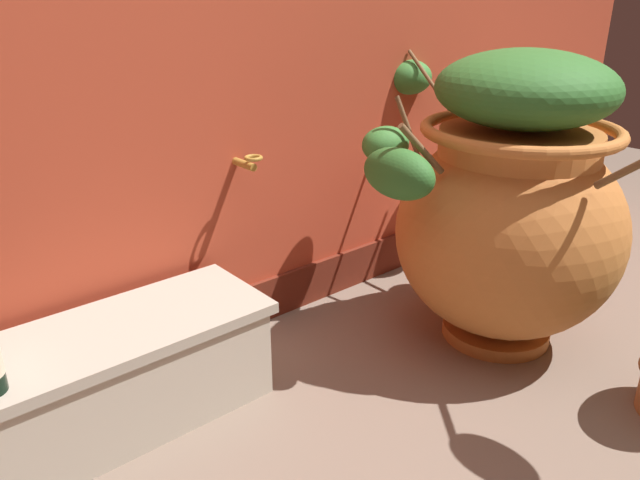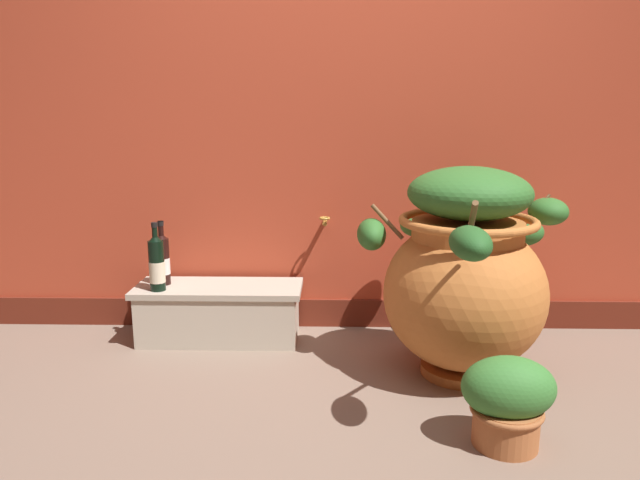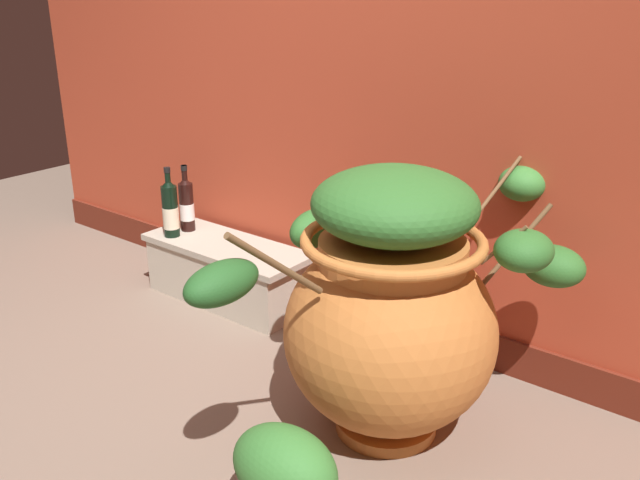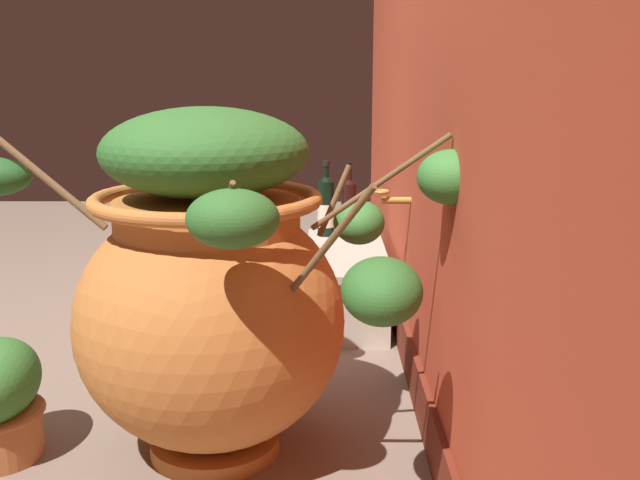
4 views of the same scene
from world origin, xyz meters
name	(u,v)px [view 3 (image 3 of 4)]	position (x,y,z in m)	size (l,w,h in m)	color
ground_plane	(175,443)	(0.00, 0.00, 0.00)	(7.00, 7.00, 0.00)	#7A6656
back_wall	(384,23)	(0.00, 1.20, 1.29)	(4.40, 0.33, 2.60)	#B74228
terracotta_urn	(393,306)	(0.51, 0.52, 0.46)	(0.94, 1.40, 0.93)	#C17033
stone_ledge	(228,269)	(-0.64, 0.90, 0.16)	(0.84, 0.33, 0.29)	beige
wine_bottle_left	(187,204)	(-0.93, 0.92, 0.42)	(0.07, 0.07, 0.33)	black
wine_bottle_middle	(170,209)	(-0.93, 0.81, 0.42)	(0.08, 0.08, 0.34)	black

